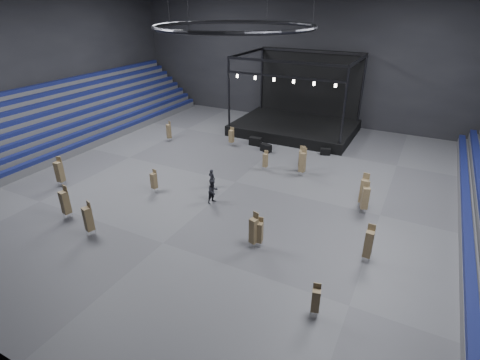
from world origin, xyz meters
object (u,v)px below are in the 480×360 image
at_px(chair_stack_9, 302,158).
at_px(chair_stack_14, 364,190).
at_px(chair_stack_13, 259,232).
at_px(chair_stack_0, 154,180).
at_px(chair_stack_6, 316,300).
at_px(chair_stack_3, 88,218).
at_px(flight_case_left, 255,141).
at_px(man_center, 212,178).
at_px(chair_stack_8, 231,136).
at_px(chair_stack_4, 365,197).
at_px(chair_stack_12, 265,160).
at_px(chair_stack_2, 303,162).
at_px(chair_stack_11, 369,243).
at_px(crew_member, 213,191).
at_px(flight_case_right, 325,152).
at_px(chair_stack_5, 254,230).
at_px(chair_stack_10, 59,171).
at_px(stage, 297,119).
at_px(chair_stack_7, 65,202).
at_px(flight_case_mid, 266,148).
at_px(chair_stack_1, 169,131).

distance_m(chair_stack_9, chair_stack_14, 7.77).
bearing_deg(chair_stack_13, chair_stack_0, 156.12).
relative_size(chair_stack_6, chair_stack_13, 0.91).
bearing_deg(chair_stack_3, flight_case_left, 101.24).
distance_m(flight_case_left, chair_stack_6, 25.11).
height_order(chair_stack_6, man_center, chair_stack_6).
height_order(flight_case_left, chair_stack_8, chair_stack_8).
relative_size(chair_stack_4, chair_stack_12, 1.32).
relative_size(chair_stack_2, chair_stack_11, 1.03).
bearing_deg(chair_stack_9, crew_member, -125.93).
bearing_deg(flight_case_right, chair_stack_9, -100.40).
xyz_separation_m(chair_stack_0, chair_stack_5, (10.88, -3.27, 0.26)).
bearing_deg(chair_stack_3, man_center, 88.22).
xyz_separation_m(flight_case_left, man_center, (1.04, -11.12, 0.40)).
bearing_deg(chair_stack_10, chair_stack_3, -33.67).
height_order(chair_stack_6, chair_stack_8, chair_stack_8).
height_order(chair_stack_0, chair_stack_6, chair_stack_0).
relative_size(chair_stack_10, chair_stack_11, 1.02).
bearing_deg(chair_stack_8, chair_stack_6, -52.47).
height_order(chair_stack_8, chair_stack_11, chair_stack_11).
xyz_separation_m(stage, chair_stack_7, (-8.36, -27.39, -0.07)).
xyz_separation_m(chair_stack_5, chair_stack_12, (-4.32, 11.71, -0.30)).
distance_m(chair_stack_3, chair_stack_5, 11.40).
bearing_deg(chair_stack_14, man_center, -166.29).
bearing_deg(chair_stack_4, crew_member, 178.39).
height_order(flight_case_mid, man_center, man_center).
xyz_separation_m(chair_stack_0, chair_stack_1, (-6.56, 10.80, 0.12)).
xyz_separation_m(chair_stack_10, man_center, (11.91, 5.78, -0.55)).
distance_m(chair_stack_5, chair_stack_14, 10.26).
distance_m(flight_case_right, chair_stack_12, 7.67).
bearing_deg(stage, chair_stack_13, -76.22).
xyz_separation_m(chair_stack_0, chair_stack_7, (-3.10, -6.35, 0.30)).
xyz_separation_m(flight_case_right, chair_stack_1, (-17.22, -4.08, 0.85)).
relative_size(chair_stack_2, chair_stack_13, 1.25).
xyz_separation_m(flight_case_right, chair_stack_13, (0.51, -17.92, 0.80)).
bearing_deg(chair_stack_10, chair_stack_7, -41.32).
bearing_deg(crew_member, chair_stack_1, 67.66).
relative_size(flight_case_right, chair_stack_9, 0.42).
xyz_separation_m(flight_case_right, chair_stack_14, (5.55, -9.38, 1.11)).
distance_m(stage, chair_stack_3, 28.68).
height_order(chair_stack_3, chair_stack_10, chair_stack_10).
distance_m(flight_case_mid, chair_stack_0, 13.73).
bearing_deg(chair_stack_8, chair_stack_10, -119.20).
xyz_separation_m(chair_stack_4, chair_stack_11, (1.31, -5.96, 0.01)).
height_order(flight_case_right, chair_stack_1, chair_stack_1).
xyz_separation_m(chair_stack_0, chair_stack_4, (16.50, 4.59, 0.27)).
bearing_deg(chair_stack_14, chair_stack_5, -119.33).
bearing_deg(chair_stack_9, chair_stack_0, -145.27).
relative_size(stage, chair_stack_13, 6.41).
xyz_separation_m(flight_case_left, chair_stack_5, (7.99, -17.33, 0.87)).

